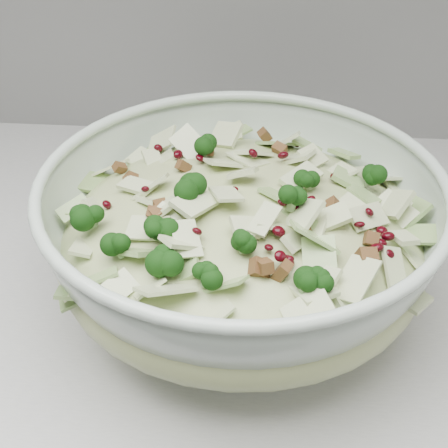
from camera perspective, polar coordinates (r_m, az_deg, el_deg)
name	(u,v)px	position (r m, az deg, el deg)	size (l,w,h in m)	color
mixing_bowl	(241,240)	(0.60, 1.58, -1.51)	(0.48, 0.48, 0.15)	#B6C8B7
salad	(242,220)	(0.58, 1.62, 0.39)	(0.37, 0.37, 0.15)	#B0B97E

